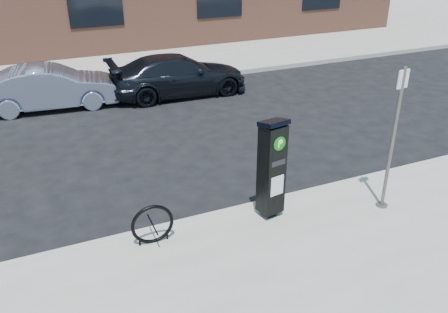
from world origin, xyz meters
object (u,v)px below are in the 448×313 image
bike_rack (153,224)px  car_silver (51,87)px  car_dark (178,75)px  parking_kiosk (272,168)px  sign_pole (393,141)px

bike_rack → car_silver: size_ratio=0.19×
car_silver → car_dark: size_ratio=0.88×
parking_kiosk → car_silver: parking_kiosk is taller
car_dark → car_silver: bearing=86.5°
parking_kiosk → bike_rack: parking_kiosk is taller
parking_kiosk → bike_rack: bearing=168.9°
bike_rack → car_dark: (2.92, 7.20, 0.13)m
car_silver → car_dark: 3.67m
parking_kiosk → sign_pole: 2.10m
car_silver → bike_rack: bearing=-169.2°
car_dark → parking_kiosk: bearing=174.9°
sign_pole → car_silver: sign_pole is taller
bike_rack → car_silver: (-0.74, 7.52, 0.12)m
sign_pole → car_silver: 9.48m
parking_kiosk → bike_rack: size_ratio=2.62×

